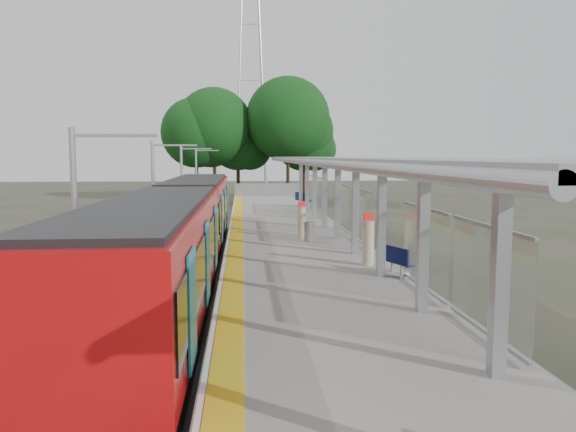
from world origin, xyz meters
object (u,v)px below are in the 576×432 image
Objects in this scene: bench_far at (302,199)px; info_pillar_near at (368,243)px; bench_mid at (398,260)px; litter_bin at (309,232)px; train at (182,228)px; info_pillar_far at (302,222)px.

info_pillar_near is at bearing -114.34° from bench_far.
bench_mid reaches higher than litter_bin.
bench_mid is 7.40m from litter_bin.
train is 20.08× the size of bench_mid.
info_pillar_near is at bearing -75.88° from litter_bin.
bench_mid is 24.22m from bench_far.
bench_mid is 8.47m from info_pillar_far.
info_pillar_far is at bearing 101.59° from litter_bin.
info_pillar_near is at bearing -92.96° from info_pillar_far.
train is 15.30× the size of info_pillar_near.
bench_far is 22.56m from info_pillar_near.
train is 8.15m from bench_mid.
litter_bin is (5.12, 3.13, -0.62)m from train.
bench_far reaches higher than litter_bin.
train reaches higher than bench_far.
litter_bin is (-1.96, 7.13, -0.04)m from bench_mid.
litter_bin is at bearing 84.40° from bench_mid.
litter_bin is at bearing 86.05° from info_pillar_near.
info_pillar_far is at bearing 40.47° from train.
info_pillar_near is at bearing 88.37° from bench_mid.
info_pillar_far is (-1.72, -16.03, 0.17)m from bench_far.
info_pillar_far is (-2.17, 8.19, 0.25)m from bench_mid.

